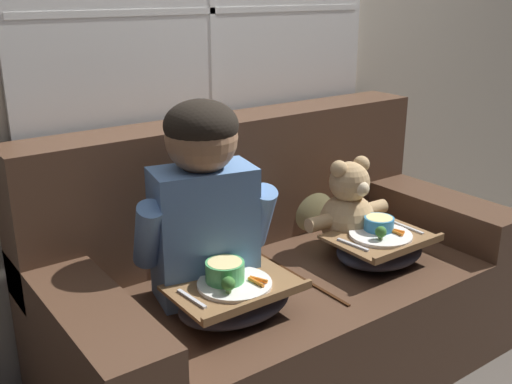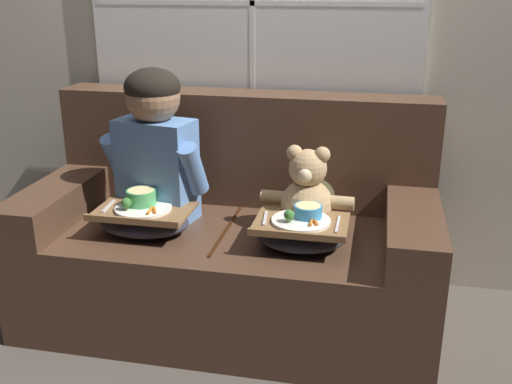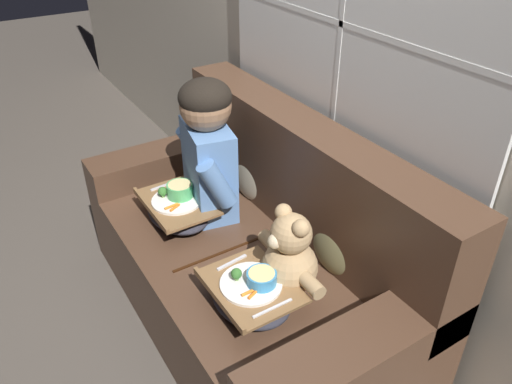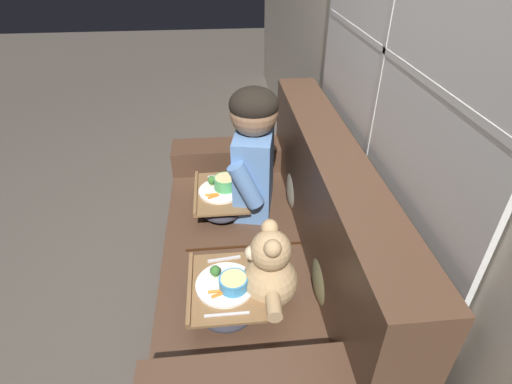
{
  "view_description": "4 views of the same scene",
  "coord_description": "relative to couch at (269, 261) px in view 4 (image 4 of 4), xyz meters",
  "views": [
    {
      "loc": [
        -1.3,
        -1.59,
        1.48
      ],
      "look_at": [
        -0.11,
        0.05,
        0.78
      ],
      "focal_mm": 42.0,
      "sensor_mm": 36.0,
      "label": 1
    },
    {
      "loc": [
        0.62,
        -2.39,
        1.5
      ],
      "look_at": [
        0.13,
        -0.05,
        0.64
      ],
      "focal_mm": 42.0,
      "sensor_mm": 36.0,
      "label": 2
    },
    {
      "loc": [
        1.55,
        -0.89,
        1.91
      ],
      "look_at": [
        -0.04,
        0.11,
        0.69
      ],
      "focal_mm": 35.0,
      "sensor_mm": 36.0,
      "label": 3
    },
    {
      "loc": [
        1.47,
        -0.14,
        1.79
      ],
      "look_at": [
        -0.11,
        0.02,
        0.7
      ],
      "focal_mm": 28.0,
      "sensor_mm": 36.0,
      "label": 4
    }
  ],
  "objects": [
    {
      "name": "teddy_bear",
      "position": [
        0.34,
        -0.05,
        0.27
      ],
      "size": [
        0.41,
        0.28,
        0.38
      ],
      "color": "tan",
      "rests_on": "couch"
    },
    {
      "name": "lap_tray_teddy",
      "position": [
        0.34,
        -0.22,
        0.17
      ],
      "size": [
        0.38,
        0.3,
        0.17
      ],
      "color": "#2D2D38",
      "rests_on": "teddy_bear"
    },
    {
      "name": "couch",
      "position": [
        0.0,
        0.0,
        0.0
      ],
      "size": [
        1.8,
        0.9,
        0.99
      ],
      "color": "#4C3323",
      "rests_on": "ground_plane"
    },
    {
      "name": "ground_plane",
      "position": [
        0.0,
        -0.07,
        -0.35
      ],
      "size": [
        14.0,
        14.0,
        0.0
      ],
      "primitive_type": "plane",
      "color": "#4C443D"
    },
    {
      "name": "lap_tray_child",
      "position": [
        -0.34,
        -0.22,
        0.17
      ],
      "size": [
        0.41,
        0.29,
        0.19
      ],
      "color": "#2D2D38",
      "rests_on": "child_figure"
    },
    {
      "name": "wall_back_with_window",
      "position": [
        0.0,
        0.47,
        0.95
      ],
      "size": [
        8.0,
        0.08,
        2.6
      ],
      "color": "beige",
      "rests_on": "ground_plane"
    },
    {
      "name": "throw_pillow_behind_teddy",
      "position": [
        0.34,
        0.2,
        0.26
      ],
      "size": [
        0.32,
        0.15,
        0.33
      ],
      "color": "#898456",
      "rests_on": "couch"
    },
    {
      "name": "throw_pillow_behind_child",
      "position": [
        -0.34,
        0.2,
        0.26
      ],
      "size": [
        0.33,
        0.16,
        0.34
      ],
      "color": "#C1B293",
      "rests_on": "couch"
    },
    {
      "name": "child_figure",
      "position": [
        -0.34,
        -0.05,
        0.48
      ],
      "size": [
        0.51,
        0.28,
        0.68
      ],
      "color": "#5B84BC",
      "rests_on": "couch"
    }
  ]
}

